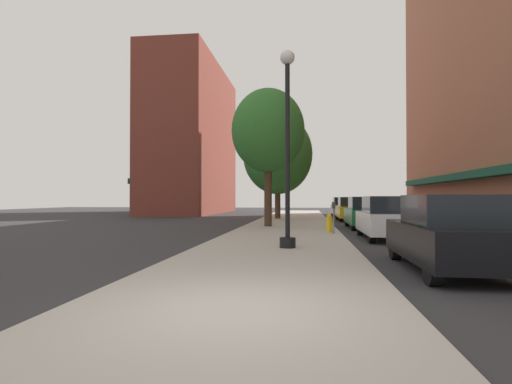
# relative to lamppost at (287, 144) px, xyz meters

# --- Properties ---
(ground_plane) EXTENTS (90.00, 90.00, 0.00)m
(ground_plane) POSITION_rel_lamppost_xyz_m (3.61, 11.15, -3.20)
(ground_plane) COLOR #2D2D30
(sidewalk_slab) EXTENTS (4.80, 50.00, 0.12)m
(sidewalk_slab) POSITION_rel_lamppost_xyz_m (-0.39, 12.15, -3.14)
(sidewalk_slab) COLOR #A8A399
(sidewalk_slab) RESTS_ON ground
(building_far_background) EXTENTS (6.80, 18.00, 15.42)m
(building_far_background) POSITION_rel_lamppost_xyz_m (-11.40, 30.15, 4.49)
(building_far_background) COLOR brown
(building_far_background) RESTS_ON ground
(lamppost) EXTENTS (0.48, 0.48, 5.90)m
(lamppost) POSITION_rel_lamppost_xyz_m (0.00, 0.00, 0.00)
(lamppost) COLOR black
(lamppost) RESTS_ON sidewalk_slab
(fire_hydrant) EXTENTS (0.33, 0.26, 0.79)m
(fire_hydrant) POSITION_rel_lamppost_xyz_m (1.54, 5.80, -2.68)
(fire_hydrant) COLOR gold
(fire_hydrant) RESTS_ON sidewalk_slab
(parking_meter_near) EXTENTS (0.14, 0.09, 1.31)m
(parking_meter_near) POSITION_rel_lamppost_xyz_m (1.66, 4.84, -2.25)
(parking_meter_near) COLOR slate
(parking_meter_near) RESTS_ON sidewalk_slab
(tree_near) EXTENTS (5.01, 5.01, 7.53)m
(tree_near) POSITION_rel_lamppost_xyz_m (-1.52, 17.43, 1.55)
(tree_near) COLOR #422D1E
(tree_near) RESTS_ON sidewalk_slab
(tree_mid) EXTENTS (3.83, 3.83, 7.23)m
(tree_mid) POSITION_rel_lamppost_xyz_m (-1.44, 9.20, 1.91)
(tree_mid) COLOR #422D1E
(tree_mid) RESTS_ON sidewalk_slab
(car_black) EXTENTS (1.80, 4.30, 1.66)m
(car_black) POSITION_rel_lamppost_xyz_m (3.61, -2.89, -2.39)
(car_black) COLOR black
(car_black) RESTS_ON ground
(car_white) EXTENTS (1.80, 4.30, 1.66)m
(car_white) POSITION_rel_lamppost_xyz_m (3.61, 4.15, -2.39)
(car_white) COLOR black
(car_white) RESTS_ON ground
(car_green) EXTENTS (1.80, 4.30, 1.66)m
(car_green) POSITION_rel_lamppost_xyz_m (3.61, 9.87, -2.39)
(car_green) COLOR black
(car_green) RESTS_ON ground
(car_yellow) EXTENTS (1.80, 4.30, 1.66)m
(car_yellow) POSITION_rel_lamppost_xyz_m (3.61, 17.20, -2.39)
(car_yellow) COLOR black
(car_yellow) RESTS_ON ground
(car_silver) EXTENTS (1.80, 4.30, 1.66)m
(car_silver) POSITION_rel_lamppost_xyz_m (3.61, 23.21, -2.39)
(car_silver) COLOR black
(car_silver) RESTS_ON ground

